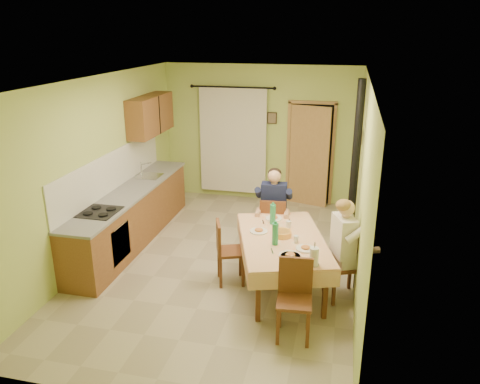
% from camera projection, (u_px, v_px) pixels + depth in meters
% --- Properties ---
extents(floor, '(4.00, 6.00, 0.01)m').
position_uv_depth(floor, '(223.00, 262.00, 7.34)').
color(floor, tan).
rests_on(floor, ground).
extents(room_shell, '(4.04, 6.04, 2.82)m').
position_uv_depth(room_shell, '(222.00, 149.00, 6.73)').
color(room_shell, '#BCD26C').
rests_on(room_shell, ground).
extents(kitchen_run, '(0.64, 3.64, 1.56)m').
position_uv_depth(kitchen_run, '(132.00, 215.00, 7.91)').
color(kitchen_run, brown).
rests_on(kitchen_run, ground).
extents(upper_cabinets, '(0.35, 1.40, 0.70)m').
position_uv_depth(upper_cabinets, '(151.00, 115.00, 8.64)').
color(upper_cabinets, brown).
rests_on(upper_cabinets, room_shell).
extents(curtain, '(1.70, 0.07, 2.22)m').
position_uv_depth(curtain, '(233.00, 140.00, 9.70)').
color(curtain, black).
rests_on(curtain, ground).
extents(doorway, '(0.96, 0.26, 2.15)m').
position_uv_depth(doorway, '(310.00, 154.00, 9.45)').
color(doorway, black).
rests_on(doorway, ground).
extents(dining_table, '(1.61, 2.10, 0.76)m').
position_uv_depth(dining_table, '(282.00, 263.00, 6.52)').
color(dining_table, tan).
rests_on(dining_table, ground).
extents(tableware, '(1.01, 1.50, 0.33)m').
position_uv_depth(tableware, '(284.00, 236.00, 6.28)').
color(tableware, white).
rests_on(tableware, dining_table).
extents(chair_far, '(0.43, 0.43, 0.96)m').
position_uv_depth(chair_far, '(273.00, 237.00, 7.54)').
color(chair_far, '#5B3119').
rests_on(chair_far, ground).
extents(chair_near, '(0.43, 0.43, 0.96)m').
position_uv_depth(chair_near, '(294.00, 315.00, 5.48)').
color(chair_near, '#5B3119').
rests_on(chair_near, ground).
extents(chair_right, '(0.56, 0.56, 0.99)m').
position_uv_depth(chair_right, '(344.00, 277.00, 6.30)').
color(chair_right, '#5B3119').
rests_on(chair_right, ground).
extents(chair_left, '(0.48, 0.48, 0.93)m').
position_uv_depth(chair_left, '(230.00, 264.00, 6.68)').
color(chair_left, '#5B3119').
rests_on(chair_left, ground).
extents(man_far, '(0.60, 0.49, 1.39)m').
position_uv_depth(man_far, '(274.00, 202.00, 7.36)').
color(man_far, '#141938').
rests_on(man_far, chair_far).
extents(man_right, '(0.60, 0.65, 1.39)m').
position_uv_depth(man_right, '(346.00, 238.00, 6.10)').
color(man_right, beige).
rests_on(man_right, chair_right).
extents(stove_flue, '(0.24, 0.24, 2.80)m').
position_uv_depth(stove_flue, '(352.00, 197.00, 7.14)').
color(stove_flue, black).
rests_on(stove_flue, ground).
extents(picture_back, '(0.19, 0.03, 0.23)m').
position_uv_depth(picture_back, '(272.00, 118.00, 9.43)').
color(picture_back, black).
rests_on(picture_back, room_shell).
extents(picture_right, '(0.03, 0.31, 0.21)m').
position_uv_depth(picture_right, '(361.00, 136.00, 7.41)').
color(picture_right, brown).
rests_on(picture_right, room_shell).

